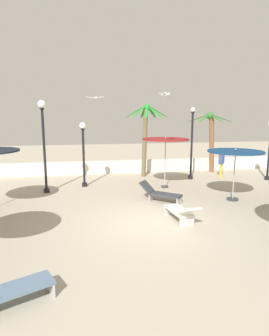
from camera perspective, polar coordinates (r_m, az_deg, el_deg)
The scene contains 15 objects.
ground_plane at distance 10.39m, azimuth 3.19°, elevation -10.80°, with size 56.00×56.00×0.00m, color #B2A893.
boundary_wall at distance 18.92m, azimuth -3.19°, elevation 0.27°, with size 25.20×0.30×0.83m, color silver.
patio_umbrella_0 at distance 14.86m, azimuth 6.19°, elevation 5.31°, with size 2.40×2.40×2.66m.
patio_umbrella_2 at distance 13.30m, azimuth 19.39°, elevation 2.53°, with size 2.40×2.40×2.33m.
palm_tree_0 at distance 17.52m, azimuth 2.20°, elevation 7.58°, with size 2.73×2.73×4.42m.
palm_tree_1 at distance 19.63m, azimuth 14.95°, elevation 6.53°, with size 2.72×2.85×3.96m.
lamp_post_1 at distance 17.15m, azimuth 11.30°, elevation 5.05°, with size 0.28×0.28×4.19m.
lamp_post_2 at distance 15.27m, azimuth -10.11°, elevation 3.74°, with size 0.34×0.34×3.39m.
lamp_post_3 at distance 14.42m, azimuth -17.62°, elevation 6.16°, with size 0.39×0.39×4.45m.
lounge_chair_0 at distance 10.42m, azimuth 9.30°, elevation -8.50°, with size 0.77×1.90×0.82m.
lounge_chair_1 at distance 12.70m, azimuth 5.12°, elevation -4.98°, with size 1.79×1.64×0.84m.
lounge_chair_2 at distance 6.62m, azimuth -24.46°, elevation -21.23°, with size 1.94×1.30×0.84m.
guest_0 at distance 18.21m, azimuth 16.88°, elevation 1.40°, with size 0.44×0.42×1.70m.
seagull_0 at distance 12.49m, azimuth 6.16°, elevation 14.32°, with size 0.73×1.00×0.19m.
seagull_1 at distance 17.07m, azimuth -7.77°, elevation 13.68°, with size 1.09×0.55×0.14m.
Camera 1 is at (-2.28, -9.41, 3.78)m, focal length 30.70 mm.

